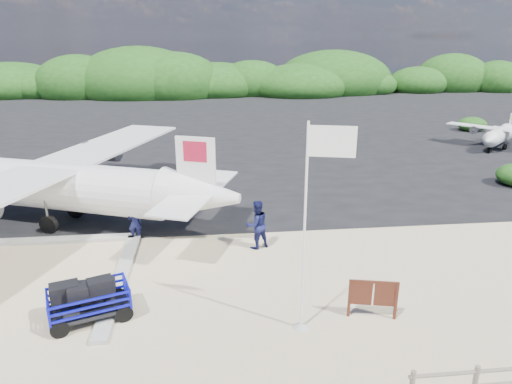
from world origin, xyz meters
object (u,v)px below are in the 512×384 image
Objects in this scene: flagpole at (301,327)px; aircraft_large at (392,133)px; baggage_cart at (92,320)px; crew_b at (257,224)px; aircraft_small at (80,117)px; signboard at (371,317)px; crew_a at (135,223)px.

flagpole reaches higher than aircraft_large.
crew_b reaches higher than baggage_cart.
crew_b is at bearing 77.05° from aircraft_large.
crew_b reaches higher than aircraft_small.
signboard is 0.24× the size of aircraft_small.
crew_a is (0.52, 5.66, 0.74)m from baggage_cart.
aircraft_small is (-14.95, 32.56, -0.99)m from crew_b.
signboard is 41.69m from aircraft_small.
signboard is at bearing 87.58° from aircraft_large.
crew_b is (5.42, 4.34, 0.99)m from baggage_cart.
aircraft_small is at bearing 85.25° from baggage_cart.
aircraft_small is at bearing 127.97° from signboard.
signboard reaches higher than baggage_cart.
signboard is at bearing 95.81° from crew_b.
crew_a is (-5.59, 6.71, 0.74)m from flagpole.
flagpole is 8.77m from crew_a.
aircraft_large is at bearing 63.19° from flagpole.
baggage_cart is 1.24× the size of crew_b.
crew_a reaches higher than signboard.
signboard is 10.13m from crew_a.
aircraft_large is (13.46, 26.64, 0.00)m from flagpole.
baggage_cart is at bearing 74.15° from crew_a.
crew_a reaches higher than baggage_cart.
aircraft_large is at bearing 79.50° from signboard.
flagpole is 3.04× the size of crew_b.
aircraft_small is (-17.84, 37.68, 0.00)m from signboard.
signboard is 1.04× the size of crew_a.
crew_b is at bearing 132.03° from signboard.
flagpole is 2.21m from signboard.
baggage_cart is at bearing 170.22° from flagpole.
aircraft_large reaches higher than crew_a.
signboard is at bearing 74.30° from aircraft_small.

